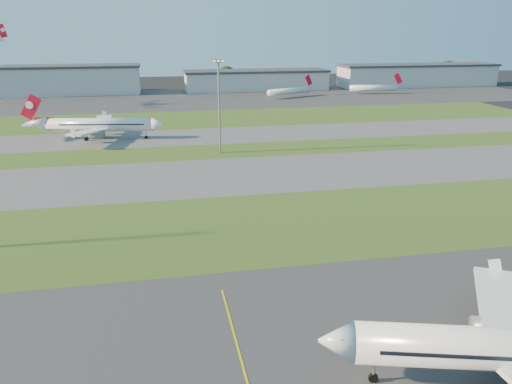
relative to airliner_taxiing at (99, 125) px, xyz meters
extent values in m
cube|color=#3C551C|center=(20.35, -82.20, -4.49)|extent=(300.00, 34.00, 0.01)
cube|color=#515154|center=(20.35, -49.20, -4.49)|extent=(300.00, 32.00, 0.01)
cube|color=#3C551C|center=(20.35, -24.20, -4.49)|extent=(300.00, 18.00, 0.01)
cube|color=#515154|center=(20.35, -2.20, -4.49)|extent=(300.00, 26.00, 0.01)
cube|color=#3C551C|center=(20.35, 30.80, -4.49)|extent=(300.00, 40.00, 0.01)
cube|color=#333335|center=(20.35, 90.80, -4.49)|extent=(400.00, 80.00, 0.01)
cube|color=white|center=(54.76, -121.24, -0.48)|extent=(12.37, 16.55, 1.68)
cylinder|color=slate|center=(52.53, -123.08, -1.68)|extent=(5.07, 3.66, 2.50)
cylinder|color=white|center=(0.39, -0.07, 0.13)|extent=(33.27, 9.82, 4.19)
cube|color=red|center=(-20.22, 3.54, 5.74)|extent=(7.10, 1.61, 8.34)
cube|color=white|center=(0.83, 8.80, -0.42)|extent=(6.12, 16.83, 1.70)
cube|color=white|center=(-2.21, -8.56, -0.42)|extent=(11.23, 17.11, 1.70)
cylinder|color=slate|center=(2.03, 6.13, -1.64)|extent=(4.99, 3.29, 2.53)
cylinder|color=slate|center=(-0.17, -6.46, -1.64)|extent=(4.99, 3.29, 2.53)
cylinder|color=white|center=(85.30, 85.01, -1.30)|extent=(25.01, 13.62, 3.20)
cube|color=red|center=(97.15, 90.36, 3.50)|extent=(4.84, 2.40, 6.16)
cylinder|color=white|center=(133.84, 90.39, -1.30)|extent=(26.20, 6.27, 3.20)
cube|color=red|center=(146.74, 88.85, 3.50)|extent=(5.17, 0.91, 6.16)
cylinder|color=gray|center=(35.35, -26.20, 8.00)|extent=(0.60, 0.60, 25.00)
cube|color=gray|center=(35.35, -26.20, 20.90)|extent=(3.20, 0.50, 0.80)
cube|color=#FFF2CC|center=(35.35, -26.20, 20.90)|extent=(2.80, 0.70, 0.35)
cube|color=#A8A9B0|center=(-24.65, 120.80, 2.50)|extent=(70.00, 22.00, 14.00)
cube|color=#383A3F|center=(-24.65, 120.80, 10.10)|extent=(71.40, 23.00, 1.20)
cube|color=#A8A9B0|center=(75.35, 120.80, 0.50)|extent=(80.00, 22.00, 10.00)
cube|color=#383A3F|center=(75.35, 120.80, 6.10)|extent=(81.60, 23.00, 1.20)
cube|color=#A8A9B0|center=(175.35, 120.80, 1.50)|extent=(95.00, 22.00, 12.00)
cube|color=#383A3F|center=(175.35, 120.80, 8.10)|extent=(96.90, 23.00, 1.20)
cylinder|color=black|center=(0.35, 131.80, -2.70)|extent=(1.00, 1.00, 3.60)
sphere|color=black|center=(0.35, 131.80, 1.35)|extent=(9.90, 9.90, 9.90)
cylinder|color=black|center=(60.35, 134.80, -2.40)|extent=(1.00, 1.00, 4.20)
sphere|color=black|center=(60.35, 134.80, 2.33)|extent=(11.55, 11.55, 11.55)
cylinder|color=black|center=(135.35, 132.80, -2.60)|extent=(1.00, 1.00, 3.80)
sphere|color=black|center=(135.35, 132.80, 1.68)|extent=(10.45, 10.45, 10.45)
cylinder|color=black|center=(205.35, 136.80, -2.20)|extent=(1.00, 1.00, 4.60)
sphere|color=black|center=(205.35, 136.80, 2.98)|extent=(12.65, 12.65, 12.65)
camera|label=1|loc=(18.04, -163.82, 29.29)|focal=35.00mm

